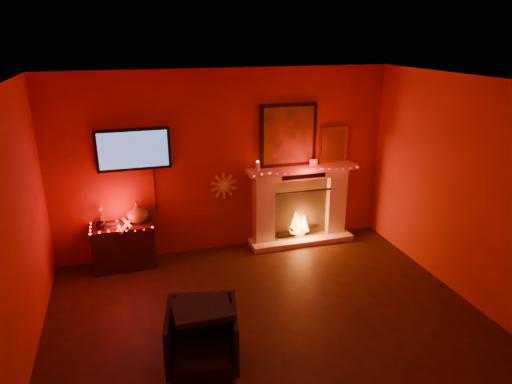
{
  "coord_description": "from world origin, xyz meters",
  "views": [
    {
      "loc": [
        -1.42,
        -3.82,
        3.16
      ],
      "look_at": [
        0.22,
        1.7,
        1.14
      ],
      "focal_mm": 32.0,
      "sensor_mm": 36.0,
      "label": 1
    }
  ],
  "objects_px": {
    "sunburst_clock": "(224,186)",
    "armchair": "(203,337)",
    "console_table": "(125,242)",
    "fireplace": "(300,197)",
    "tv": "(133,150)"
  },
  "relations": [
    {
      "from": "console_table",
      "to": "armchair",
      "type": "bearing_deg",
      "value": -73.72
    },
    {
      "from": "fireplace",
      "to": "tv",
      "type": "xyz_separation_m",
      "value": [
        -2.44,
        0.06,
        0.92
      ]
    },
    {
      "from": "tv",
      "to": "console_table",
      "type": "xyz_separation_m",
      "value": [
        -0.23,
        -0.19,
        -1.27
      ]
    },
    {
      "from": "fireplace",
      "to": "sunburst_clock",
      "type": "xyz_separation_m",
      "value": [
        -1.19,
        0.09,
        0.28
      ]
    },
    {
      "from": "fireplace",
      "to": "tv",
      "type": "distance_m",
      "value": 2.61
    },
    {
      "from": "fireplace",
      "to": "console_table",
      "type": "relative_size",
      "value": 2.31
    },
    {
      "from": "armchair",
      "to": "console_table",
      "type": "bearing_deg",
      "value": 117.06
    },
    {
      "from": "sunburst_clock",
      "to": "armchair",
      "type": "xyz_separation_m",
      "value": [
        -0.8,
        -2.54,
        -0.68
      ]
    },
    {
      "from": "tv",
      "to": "armchair",
      "type": "relative_size",
      "value": 1.75
    },
    {
      "from": "console_table",
      "to": "armchair",
      "type": "relative_size",
      "value": 1.33
    },
    {
      "from": "tv",
      "to": "sunburst_clock",
      "type": "relative_size",
      "value": 3.1
    },
    {
      "from": "sunburst_clock",
      "to": "console_table",
      "type": "distance_m",
      "value": 1.62
    },
    {
      "from": "sunburst_clock",
      "to": "armchair",
      "type": "relative_size",
      "value": 0.57
    },
    {
      "from": "sunburst_clock",
      "to": "fireplace",
      "type": "bearing_deg",
      "value": -4.37
    },
    {
      "from": "fireplace",
      "to": "tv",
      "type": "bearing_deg",
      "value": 178.5
    }
  ]
}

